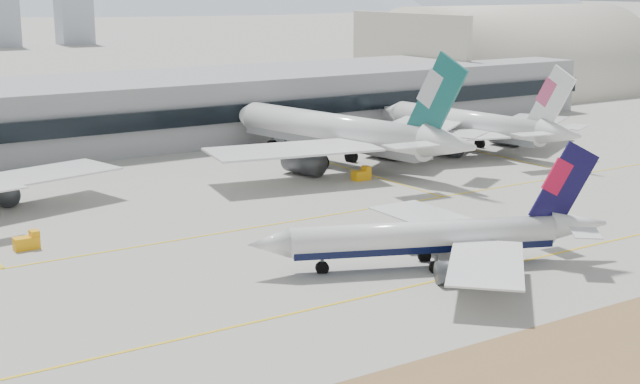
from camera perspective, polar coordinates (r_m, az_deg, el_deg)
ground at (r=115.85m, az=3.93°, el=-5.46°), size 3000.00×3000.00×0.00m
taxiing_airliner at (r=119.75m, az=7.48°, el=-2.90°), size 47.41×40.06×16.71m
widebody_cathay at (r=184.71m, az=1.37°, el=3.76°), size 69.62×69.14×25.32m
widebody_china_air at (r=205.18m, az=9.80°, el=4.21°), size 58.81×57.94×21.11m
terminal at (r=215.17m, az=-14.62°, el=4.89°), size 280.00×43.10×15.00m
hangar at (r=315.58m, az=11.97°, el=6.21°), size 91.00×60.00×60.00m
gse_b at (r=134.01m, az=-18.21°, el=-3.05°), size 3.55×2.00×2.60m
gse_c at (r=172.14m, az=2.70°, el=1.13°), size 3.55×2.00×2.60m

